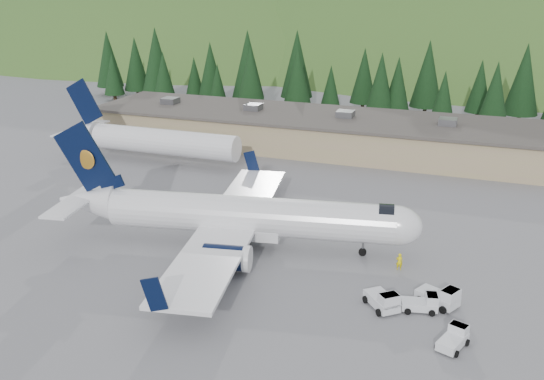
{
  "coord_description": "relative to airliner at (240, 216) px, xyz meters",
  "views": [
    {
      "loc": [
        20.8,
        -50.29,
        25.15
      ],
      "look_at": [
        0.0,
        6.0,
        4.0
      ],
      "focal_mm": 40.0,
      "sensor_mm": 36.0,
      "label": 1
    }
  ],
  "objects": [
    {
      "name": "baggage_tug_d",
      "position": [
        15.45,
        -7.07,
        -2.43
      ],
      "size": [
        3.34,
        3.51,
        1.73
      ],
      "rotation": [
        0.0,
        0.0,
        -0.86
      ],
      "color": "silver",
      "rests_on": "ground"
    },
    {
      "name": "terminal_building",
      "position": [
        -3.97,
        38.19,
        -0.58
      ],
      "size": [
        71.0,
        17.0,
        6.1
      ],
      "color": "#9C9160",
      "rests_on": "ground"
    },
    {
      "name": "ramp_worker",
      "position": [
        15.51,
        0.34,
        -2.39
      ],
      "size": [
        0.67,
        0.52,
        1.64
      ],
      "primitive_type": "imported",
      "rotation": [
        0.0,
        0.0,
        3.38
      ],
      "color": "yellow",
      "rests_on": "ground"
    },
    {
      "name": "second_airliner",
      "position": [
        -23.88,
        22.19,
        0.12
      ],
      "size": [
        27.5,
        11.0,
        10.05
      ],
      "color": "white",
      "rests_on": "ground"
    },
    {
      "name": "baggage_tug_b",
      "position": [
        19.68,
        -4.93,
        -2.41
      ],
      "size": [
        3.71,
        3.06,
        1.77
      ],
      "rotation": [
        0.0,
        0.0,
        -0.46
      ],
      "color": "silver",
      "rests_on": "ground"
    },
    {
      "name": "baggage_tug_c",
      "position": [
        21.15,
        -10.43,
        -2.55
      ],
      "size": [
        2.36,
        3.05,
        1.47
      ],
      "rotation": [
        0.0,
        0.0,
        1.22
      ],
      "color": "silver",
      "rests_on": "ground"
    },
    {
      "name": "airliner",
      "position": [
        0.0,
        0.0,
        0.0
      ],
      "size": [
        36.17,
        34.13,
        12.03
      ],
      "rotation": [
        0.0,
        0.0,
        0.18
      ],
      "color": "white",
      "rests_on": "ground"
    },
    {
      "name": "baggage_tug_a",
      "position": [
        18.41,
        -6.21,
        -2.54
      ],
      "size": [
        3.03,
        2.17,
        1.49
      ],
      "rotation": [
        0.0,
        0.0,
        0.22
      ],
      "color": "silver",
      "rests_on": "ground"
    },
    {
      "name": "tree_line",
      "position": [
        -7.16,
        61.81,
        4.37
      ],
      "size": [
        113.17,
        17.89,
        14.19
      ],
      "color": "black",
      "rests_on": "ground"
    },
    {
      "name": "ground",
      "position": [
        1.04,
        0.19,
        -3.21
      ],
      "size": [
        600.0,
        600.0,
        0.0
      ],
      "primitive_type": "plane",
      "color": "slate"
    }
  ]
}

